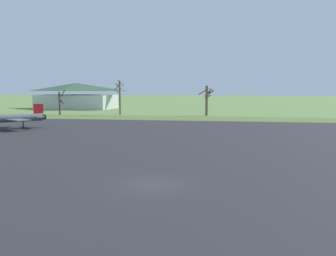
% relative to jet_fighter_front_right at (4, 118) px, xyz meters
% --- Properties ---
extents(ground_plane, '(600.00, 600.00, 0.00)m').
position_rel_jet_fighter_front_right_xyz_m(ground_plane, '(30.40, -28.51, -1.89)').
color(ground_plane, '#607F42').
extents(asphalt_apron, '(90.93, 60.51, 0.05)m').
position_rel_jet_fighter_front_right_xyz_m(asphalt_apron, '(30.40, -10.36, -1.87)').
color(asphalt_apron, '#28282B').
rests_on(asphalt_apron, ground).
extents(grass_verge_strip, '(150.93, 12.00, 0.06)m').
position_rel_jet_fighter_front_right_xyz_m(grass_verge_strip, '(30.40, 25.89, -1.86)').
color(grass_verge_strip, '#556A34').
rests_on(grass_verge_strip, ground).
extents(jet_fighter_front_right, '(11.72, 10.61, 4.13)m').
position_rel_jet_fighter_front_right_xyz_m(jet_fighter_front_right, '(0.00, 0.00, 0.00)').
color(jet_fighter_front_right, '#565B60').
rests_on(jet_fighter_front_right, ground).
extents(bare_tree_far_left, '(1.96, 2.60, 6.43)m').
position_rel_jet_fighter_front_right_xyz_m(bare_tree_far_left, '(-5.19, 30.89, 1.36)').
color(bare_tree_far_left, '#42382D').
rests_on(bare_tree_far_left, ground).
extents(bare_tree_left_of_center, '(2.69, 2.25, 8.85)m').
position_rel_jet_fighter_front_right_xyz_m(bare_tree_left_of_center, '(9.42, 34.24, 2.98)').
color(bare_tree_left_of_center, brown).
rests_on(bare_tree_left_of_center, ground).
extents(bare_tree_center, '(3.95, 2.44, 7.40)m').
position_rel_jet_fighter_front_right_xyz_m(bare_tree_center, '(31.59, 35.24, 2.31)').
color(bare_tree_center, brown).
rests_on(bare_tree_center, ground).
extents(visitor_building, '(27.33, 15.54, 8.44)m').
position_rel_jet_fighter_front_right_xyz_m(visitor_building, '(-12.74, 58.44, 2.27)').
color(visitor_building, beige).
rests_on(visitor_building, ground).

